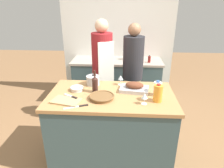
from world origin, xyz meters
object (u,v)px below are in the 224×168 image
person_cook_guest (133,71)px  person_cook_aproned (103,69)px  wicker_basket (102,97)px  condiment_bottle_tall (149,59)px  cutting_board (66,101)px  wine_bottle_green (95,84)px  knife_paring (71,96)px  stand_mixer (138,53)px  roasting_pan (134,88)px  juice_jug (158,93)px  condiment_bottle_short (109,58)px  wine_glass_right (121,78)px  milk_jug (157,89)px  knife_chef (77,107)px  wine_glass_left (145,96)px  stock_pot (93,80)px  mixing_bowl (77,88)px

person_cook_guest → person_cook_aproned: bearing=-174.2°
wicker_basket → condiment_bottle_tall: bearing=66.4°
cutting_board → wine_bottle_green: wine_bottle_green is taller
person_cook_guest → knife_paring: bearing=-128.1°
stand_mixer → person_cook_guest: size_ratio=0.20×
stand_mixer → cutting_board: bearing=-115.5°
roasting_pan → juice_jug: 0.36m
wine_bottle_green → condiment_bottle_short: (0.06, 1.43, -0.08)m
juice_jug → wine_glass_right: (-0.42, 0.44, -0.00)m
cutting_board → person_cook_aproned: (0.29, 1.05, 0.02)m
wicker_basket → juice_jug: size_ratio=1.37×
wine_glass_right → stand_mixer: bearing=77.4°
wine_glass_right → condiment_bottle_short: wine_glass_right is taller
person_cook_guest → wicker_basket: bearing=-113.0°
stand_mixer → wine_bottle_green: bearing=-110.7°
wicker_basket → milk_jug: (0.64, 0.13, 0.06)m
knife_chef → condiment_bottle_short: condiment_bottle_short is taller
knife_chef → condiment_bottle_short: bearing=83.8°
wine_bottle_green → condiment_bottle_tall: (0.81, 1.45, -0.09)m
juice_jug → knife_paring: (-0.97, 0.02, -0.08)m
roasting_pan → condiment_bottle_tall: bearing=76.5°
wine_glass_right → knife_paring: bearing=-142.8°
wine_glass_left → condiment_bottle_short: wine_glass_left is taller
roasting_pan → person_cook_aproned: 0.86m
roasting_pan → wine_glass_left: bearing=-74.3°
cutting_board → stock_pot: 0.54m
cutting_board → knife_paring: knife_paring is taller
juice_jug → knife_paring: juice_jug is taller
wine_bottle_green → condiment_bottle_tall: 1.67m
juice_jug → milk_jug: size_ratio=1.15×
wine_bottle_green → wine_glass_left: 0.63m
condiment_bottle_short → stock_pot: bearing=-95.5°
mixing_bowl → condiment_bottle_short: (0.29, 1.40, 0.00)m
roasting_pan → juice_jug: bearing=-46.4°
wine_glass_right → cutting_board: bearing=-138.8°
mixing_bowl → person_cook_guest: size_ratio=0.10×
person_cook_aproned → condiment_bottle_short: bearing=57.0°
juice_jug → wine_bottle_green: bearing=164.9°
cutting_board → wine_glass_left: bearing=0.0°
condiment_bottle_short → person_cook_aproned: bearing=-94.5°
wicker_basket → condiment_bottle_tall: (0.71, 1.62, -0.01)m
wicker_basket → knife_chef: size_ratio=1.14×
milk_jug → wine_glass_left: (-0.17, -0.23, 0.01)m
roasting_pan → condiment_bottle_tall: (0.33, 1.39, -0.03)m
milk_jug → condiment_bottle_tall: (0.07, 1.49, -0.07)m
wine_glass_left → wine_glass_right: 0.58m
cutting_board → wine_glass_right: (0.59, 0.51, 0.09)m
roasting_pan → person_cook_guest: bearing=89.4°
mixing_bowl → knife_paring: bearing=-96.1°
stand_mixer → mixing_bowl: bearing=-118.1°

